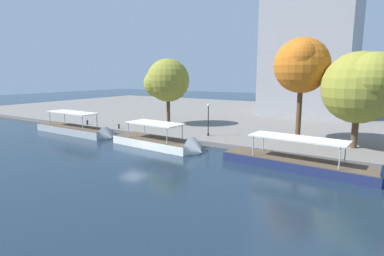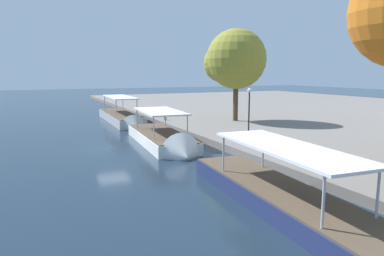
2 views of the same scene
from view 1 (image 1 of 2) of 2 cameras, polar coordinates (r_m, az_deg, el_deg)
name	(u,v)px [view 1 (image 1 of 2)]	position (r m, az deg, el deg)	size (l,w,h in m)	color
ground_plane	(132,154)	(33.63, -10.93, -4.74)	(220.00, 220.00, 0.00)	#192838
dock_promenade	(254,115)	(63.27, 11.26, 2.32)	(120.00, 55.00, 0.55)	slate
tour_boat_0	(78,132)	(46.81, -20.27, -0.62)	(14.82, 3.29, 4.19)	#9EA3A8
tour_boat_1	(163,145)	(35.91, -5.45, -3.05)	(12.39, 4.13, 4.08)	silver
tour_boat_2	(308,167)	(29.25, 20.62, -6.81)	(14.83, 3.82, 4.01)	navy
mooring_bollard_0	(119,126)	(46.42, -13.33, 0.36)	(0.28, 0.28, 0.70)	#2D2D33
mooring_bollard_1	(87,122)	(51.35, -18.73, 1.04)	(0.32, 0.32, 0.76)	#2D2D33
lamp_post	(208,118)	(39.62, 3.02, 1.88)	(0.35, 0.35, 4.15)	black
tree_0	(363,85)	(36.68, 28.96, 6.90)	(7.62, 7.66, 10.20)	#4C3823
tree_1	(166,81)	(48.51, -4.85, 8.67)	(6.66, 6.65, 10.22)	#4C3823
tree_2	(302,65)	(38.89, 19.55, 10.93)	(6.46, 6.46, 12.06)	#4C3823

